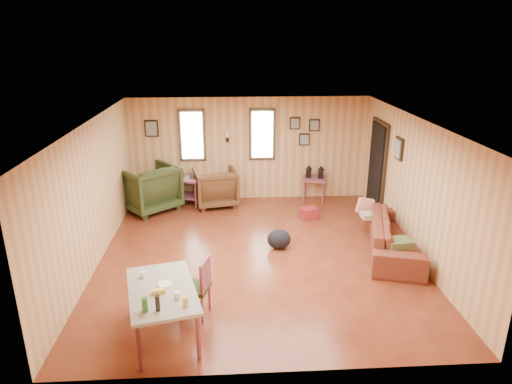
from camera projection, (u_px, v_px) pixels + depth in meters
room at (266, 186)px, 8.03m from camera, size 5.54×6.04×2.44m
sofa at (397, 231)px, 8.10m from camera, size 1.22×2.29×0.86m
recliner_brown at (215, 185)px, 10.38m from camera, size 1.07×1.02×0.94m
recliner_green at (149, 186)px, 10.06m from camera, size 1.50×1.49×1.13m
end_table at (188, 186)px, 10.45m from camera, size 0.75×0.71×0.78m
side_table at (314, 177)px, 10.60m from camera, size 0.65×0.65×0.87m
cooler at (309, 213)px, 9.70m from camera, size 0.40×0.34×0.25m
backpack at (279, 239)px, 8.33m from camera, size 0.47×0.37×0.37m
sofa_pillows at (382, 226)px, 8.13m from camera, size 0.53×1.73×0.36m
dining_table at (162, 294)px, 5.77m from camera, size 1.11×1.51×0.89m
dining_chair at (199, 284)px, 6.27m from camera, size 0.48×0.48×0.86m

